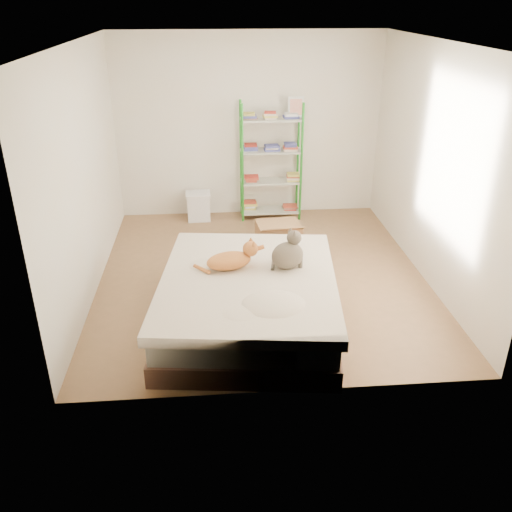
{
  "coord_description": "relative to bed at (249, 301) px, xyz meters",
  "views": [
    {
      "loc": [
        -0.55,
        -5.68,
        3.02
      ],
      "look_at": [
        -0.13,
        -0.75,
        0.62
      ],
      "focal_mm": 38.0,
      "sensor_mm": 36.0,
      "label": 1
    }
  ],
  "objects": [
    {
      "name": "bed",
      "position": [
        0.0,
        0.0,
        0.0
      ],
      "size": [
        1.93,
        2.3,
        0.54
      ],
      "rotation": [
        0.0,
        0.0,
        -0.12
      ],
      "color": "brown",
      "rests_on": "ground"
    },
    {
      "name": "shelf_unit",
      "position": [
        0.54,
        2.93,
        0.59
      ],
      "size": [
        0.9,
        0.36,
        1.74
      ],
      "color": "green",
      "rests_on": "ground"
    },
    {
      "name": "grey_cat",
      "position": [
        0.4,
        0.17,
        0.47
      ],
      "size": [
        0.43,
        0.39,
        0.4
      ],
      "primitive_type": null,
      "rotation": [
        0.0,
        0.0,
        1.9
      ],
      "color": "#696150",
      "rests_on": "bed"
    },
    {
      "name": "orange_cat",
      "position": [
        -0.18,
        0.2,
        0.38
      ],
      "size": [
        0.6,
        0.42,
        0.22
      ],
      "primitive_type": null,
      "rotation": [
        0.0,
        0.0,
        0.26
      ],
      "color": "#EA913E",
      "rests_on": "bed"
    },
    {
      "name": "cardboard_box",
      "position": [
        0.51,
        1.71,
        -0.08
      ],
      "size": [
        0.58,
        0.56,
        0.44
      ],
      "rotation": [
        0.0,
        0.0,
        0.09
      ],
      "color": "#AB7247",
      "rests_on": "ground"
    },
    {
      "name": "room",
      "position": [
        0.23,
        1.05,
        1.03
      ],
      "size": [
        3.81,
        4.21,
        2.61
      ],
      "color": "#946B46",
      "rests_on": "ground"
    },
    {
      "name": "white_bin",
      "position": [
        -0.53,
        2.9,
        -0.06
      ],
      "size": [
        0.37,
        0.33,
        0.41
      ],
      "rotation": [
        0.0,
        0.0,
        0.04
      ],
      "color": "white",
      "rests_on": "ground"
    }
  ]
}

